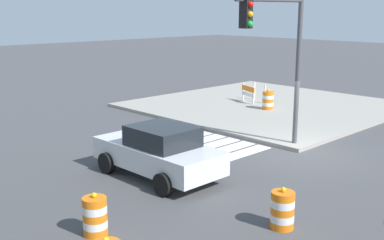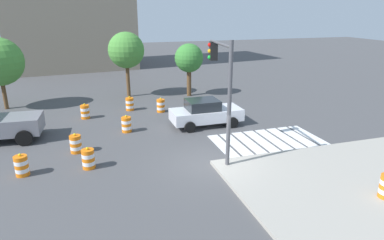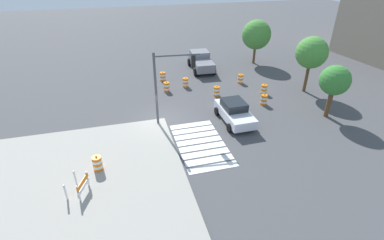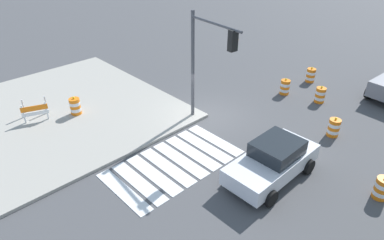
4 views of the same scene
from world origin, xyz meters
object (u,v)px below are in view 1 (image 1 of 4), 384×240
at_px(traffic_barrel_crosswalk_end, 95,216).
at_px(traffic_barrel_on_sidewalk, 268,100).
at_px(traffic_barrel_lane_center, 282,210).
at_px(traffic_light_pole, 278,43).
at_px(sports_car, 159,151).
at_px(construction_barricade, 251,92).

distance_m(traffic_barrel_crosswalk_end, traffic_barrel_on_sidewalk, 14.84).
relative_size(traffic_barrel_lane_center, traffic_light_pole, 0.19).
relative_size(traffic_barrel_crosswalk_end, traffic_light_pole, 0.19).
relative_size(sports_car, traffic_barrel_lane_center, 4.23).
xyz_separation_m(traffic_barrel_on_sidewalk, construction_barricade, (1.80, -0.84, 0.12)).
height_order(sports_car, construction_barricade, sports_car).
relative_size(sports_car, traffic_barrel_on_sidewalk, 4.23).
distance_m(traffic_barrel_lane_center, traffic_light_pole, 7.16).
bearing_deg(traffic_light_pole, sports_car, 79.03).
distance_m(traffic_barrel_lane_center, traffic_barrel_on_sidewalk, 13.32).
bearing_deg(traffic_barrel_crosswalk_end, traffic_barrel_lane_center, -129.56).
xyz_separation_m(sports_car, traffic_barrel_on_sidewalk, (3.53, -10.17, -0.21)).
height_order(construction_barricade, traffic_light_pole, traffic_light_pole).
height_order(traffic_barrel_on_sidewalk, traffic_light_pole, traffic_light_pole).
bearing_deg(sports_car, construction_barricade, -64.15).
bearing_deg(traffic_barrel_lane_center, traffic_barrel_on_sidewalk, -51.42).
xyz_separation_m(sports_car, traffic_barrel_crosswalk_end, (-2.01, 3.60, -0.36)).
bearing_deg(traffic_light_pole, traffic_barrel_crosswalk_end, 97.54).
height_order(traffic_barrel_on_sidewalk, construction_barricade, traffic_barrel_on_sidewalk).
bearing_deg(traffic_barrel_lane_center, traffic_light_pole, -51.91).
height_order(traffic_barrel_crosswalk_end, traffic_barrel_lane_center, same).
height_order(traffic_barrel_lane_center, traffic_barrel_on_sidewalk, traffic_barrel_on_sidewalk).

